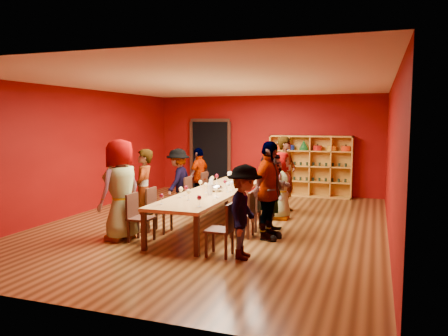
# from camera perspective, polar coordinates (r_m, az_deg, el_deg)

# --- Properties ---
(room_shell) EXTENTS (7.10, 9.10, 3.04)m
(room_shell) POSITION_cam_1_polar(r_m,az_deg,el_deg) (9.24, -1.20, 1.67)
(room_shell) COLOR #4E2F14
(room_shell) RESTS_ON ground
(tasting_table) EXTENTS (1.10, 4.50, 0.75)m
(tasting_table) POSITION_cam_1_polar(r_m,az_deg,el_deg) (9.34, -1.19, -3.24)
(tasting_table) COLOR tan
(tasting_table) RESTS_ON ground
(doorway) EXTENTS (1.40, 0.17, 2.30)m
(doorway) POSITION_cam_1_polar(r_m,az_deg,el_deg) (14.04, -1.73, 1.65)
(doorway) COLOR black
(doorway) RESTS_ON ground
(shelving_unit) EXTENTS (2.40, 0.40, 1.80)m
(shelving_unit) POSITION_cam_1_polar(r_m,az_deg,el_deg) (13.13, 11.21, 0.62)
(shelving_unit) COLOR gold
(shelving_unit) RESTS_ON ground
(chair_person_left_0) EXTENTS (0.42, 0.42, 0.89)m
(chair_person_left_0) POSITION_cam_1_polar(r_m,az_deg,el_deg) (8.28, -11.24, -6.00)
(chair_person_left_0) COLOR black
(chair_person_left_0) RESTS_ON ground
(person_left_0) EXTENTS (0.71, 1.02, 1.89)m
(person_left_0) POSITION_cam_1_polar(r_m,az_deg,el_deg) (8.38, -13.35, -2.78)
(person_left_0) COLOR #4A4A4E
(person_left_0) RESTS_ON ground
(chair_person_left_1) EXTENTS (0.42, 0.42, 0.89)m
(chair_person_left_1) POSITION_cam_1_polar(r_m,az_deg,el_deg) (8.90, -8.84, -5.11)
(chair_person_left_1) COLOR black
(chair_person_left_1) RESTS_ON ground
(person_left_1) EXTENTS (0.61, 0.72, 1.66)m
(person_left_1) POSITION_cam_1_polar(r_m,az_deg,el_deg) (8.98, -10.44, -2.86)
(person_left_1) COLOR beige
(person_left_1) RESTS_ON ground
(chair_person_left_3) EXTENTS (0.42, 0.42, 0.89)m
(chair_person_left_3) POSITION_cam_1_polar(r_m,az_deg,el_deg) (10.50, -4.18, -3.33)
(chair_person_left_3) COLOR black
(chair_person_left_3) RESTS_ON ground
(person_left_3) EXTENTS (0.49, 1.04, 1.57)m
(person_left_3) POSITION_cam_1_polar(r_m,az_deg,el_deg) (10.61, -6.00, -1.68)
(person_left_3) COLOR #161F3C
(person_left_3) RESTS_ON ground
(chair_person_left_4) EXTENTS (0.42, 0.42, 0.89)m
(chair_person_left_4) POSITION_cam_1_polar(r_m,az_deg,el_deg) (11.47, -2.07, -2.51)
(chair_person_left_4) COLOR black
(chair_person_left_4) RESTS_ON ground
(person_left_4) EXTENTS (0.54, 0.94, 1.52)m
(person_left_4) POSITION_cam_1_polar(r_m,az_deg,el_deg) (11.53, -3.27, -1.14)
(person_left_4) COLOR #525257
(person_left_4) RESTS_ON ground
(chair_person_right_0) EXTENTS (0.42, 0.42, 0.89)m
(chair_person_right_0) POSITION_cam_1_polar(r_m,az_deg,el_deg) (7.23, 0.02, -7.66)
(chair_person_right_0) COLOR black
(chair_person_right_0) RESTS_ON ground
(person_right_0) EXTENTS (0.47, 1.01, 1.53)m
(person_right_0) POSITION_cam_1_polar(r_m,az_deg,el_deg) (7.07, 2.67, -5.74)
(person_right_0) COLOR #535258
(person_right_0) RESTS_ON ground
(chair_person_right_1) EXTENTS (0.42, 0.42, 0.89)m
(chair_person_right_1) POSITION_cam_1_polar(r_m,az_deg,el_deg) (8.41, 2.89, -5.71)
(chair_person_right_1) COLOR black
(chair_person_right_1) RESTS_ON ground
(person_right_1) EXTENTS (0.69, 1.16, 1.86)m
(person_right_1) POSITION_cam_1_polar(r_m,az_deg,el_deg) (8.22, 5.83, -2.94)
(person_right_1) COLOR #4A494E
(person_right_1) RESTS_ON ground
(chair_person_right_2) EXTENTS (0.42, 0.42, 0.89)m
(chair_person_right_2) POSITION_cam_1_polar(r_m,az_deg,el_deg) (8.93, 3.90, -5.02)
(chair_person_right_2) COLOR black
(chair_person_right_2) RESTS_ON ground
(person_right_2) EXTENTS (0.52, 1.51, 1.61)m
(person_right_2) POSITION_cam_1_polar(r_m,az_deg,el_deg) (8.79, 6.14, -3.18)
(person_right_2) COLOR #121532
(person_right_2) RESTS_ON ground
(chair_person_right_3) EXTENTS (0.42, 0.42, 0.89)m
(chair_person_right_3) POSITION_cam_1_polar(r_m,az_deg,el_deg) (10.08, 5.73, -3.75)
(chair_person_right_3) COLOR black
(chair_person_right_3) RESTS_ON ground
(person_right_3) EXTENTS (0.41, 0.75, 1.53)m
(person_right_3) POSITION_cam_1_polar(r_m,az_deg,el_deg) (9.97, 7.35, -2.31)
(person_right_3) COLOR #121733
(person_right_3) RESTS_ON ground
(chair_person_right_4) EXTENTS (0.42, 0.42, 0.89)m
(chair_person_right_4) POSITION_cam_1_polar(r_m,az_deg,el_deg) (10.88, 6.77, -3.02)
(chair_person_right_4) COLOR black
(chair_person_right_4) RESTS_ON ground
(person_right_4) EXTENTS (0.64, 0.77, 1.85)m
(person_right_4) POSITION_cam_1_polar(r_m,az_deg,el_deg) (10.77, 8.09, -0.82)
(person_right_4) COLOR pink
(person_right_4) RESTS_ON ground
(wine_glass_0) EXTENTS (0.08, 0.08, 0.21)m
(wine_glass_0) POSITION_cam_1_polar(r_m,az_deg,el_deg) (9.08, 0.51, -2.23)
(wine_glass_0) COLOR white
(wine_glass_0) RESTS_ON tasting_table
(wine_glass_1) EXTENTS (0.08, 0.08, 0.19)m
(wine_glass_1) POSITION_cam_1_polar(r_m,az_deg,el_deg) (10.76, 3.41, -0.99)
(wine_glass_1) COLOR white
(wine_glass_1) RESTS_ON tasting_table
(wine_glass_2) EXTENTS (0.08, 0.08, 0.21)m
(wine_glass_2) POSITION_cam_1_polar(r_m,az_deg,el_deg) (8.49, -5.65, -2.83)
(wine_glass_2) COLOR white
(wine_glass_2) RESTS_ON tasting_table
(wine_glass_3) EXTENTS (0.08, 0.08, 0.20)m
(wine_glass_3) POSITION_cam_1_polar(r_m,az_deg,el_deg) (9.48, -3.09, -1.91)
(wine_glass_3) COLOR white
(wine_glass_3) RESTS_ON tasting_table
(wine_glass_4) EXTENTS (0.08, 0.08, 0.20)m
(wine_glass_4) POSITION_cam_1_polar(r_m,az_deg,el_deg) (9.96, 1.99, -1.49)
(wine_glass_4) COLOR white
(wine_glass_4) RESTS_ON tasting_table
(wine_glass_5) EXTENTS (0.08, 0.08, 0.20)m
(wine_glass_5) POSITION_cam_1_polar(r_m,az_deg,el_deg) (10.16, -1.55, -1.35)
(wine_glass_5) COLOR white
(wine_glass_5) RESTS_ON tasting_table
(wine_glass_6) EXTENTS (0.08, 0.08, 0.20)m
(wine_glass_6) POSITION_cam_1_polar(r_m,az_deg,el_deg) (11.11, 0.82, -0.69)
(wine_glass_6) COLOR white
(wine_glass_6) RESTS_ON tasting_table
(wine_glass_7) EXTENTS (0.08, 0.08, 0.20)m
(wine_glass_7) POSITION_cam_1_polar(r_m,az_deg,el_deg) (11.04, 0.63, -0.75)
(wine_glass_7) COLOR white
(wine_glass_7) RESTS_ON tasting_table
(wine_glass_8) EXTENTS (0.07, 0.07, 0.18)m
(wine_glass_8) POSITION_cam_1_polar(r_m,az_deg,el_deg) (10.91, 3.65, -0.91)
(wine_glass_8) COLOR white
(wine_glass_8) RESTS_ON tasting_table
(wine_glass_9) EXTENTS (0.08, 0.08, 0.19)m
(wine_glass_9) POSITION_cam_1_polar(r_m,az_deg,el_deg) (10.14, 2.33, -1.40)
(wine_glass_9) COLOR white
(wine_glass_9) RESTS_ON tasting_table
(wine_glass_10) EXTENTS (0.08, 0.08, 0.21)m
(wine_glass_10) POSITION_cam_1_polar(r_m,az_deg,el_deg) (8.19, -4.63, -3.16)
(wine_glass_10) COLOR white
(wine_glass_10) RESTS_ON tasting_table
(wine_glass_11) EXTENTS (0.08, 0.08, 0.21)m
(wine_glass_11) POSITION_cam_1_polar(r_m,az_deg,el_deg) (7.54, -3.26, -3.96)
(wine_glass_11) COLOR white
(wine_glass_11) RESTS_ON tasting_table
(wine_glass_12) EXTENTS (0.08, 0.08, 0.19)m
(wine_glass_12) POSITION_cam_1_polar(r_m,az_deg,el_deg) (8.39, -0.97, -3.00)
(wine_glass_12) COLOR white
(wine_glass_12) RESTS_ON tasting_table
(wine_glass_13) EXTENTS (0.08, 0.08, 0.19)m
(wine_glass_13) POSITION_cam_1_polar(r_m,az_deg,el_deg) (10.67, 0.63, -1.05)
(wine_glass_13) COLOR white
(wine_glass_13) RESTS_ON tasting_table
(wine_glass_14) EXTENTS (0.08, 0.08, 0.19)m
(wine_glass_14) POSITION_cam_1_polar(r_m,az_deg,el_deg) (9.62, 0.13, -1.83)
(wine_glass_14) COLOR white
(wine_glass_14) RESTS_ON tasting_table
(wine_glass_15) EXTENTS (0.09, 0.09, 0.21)m
(wine_glass_15) POSITION_cam_1_polar(r_m,az_deg,el_deg) (8.98, -2.41, -2.30)
(wine_glass_15) COLOR white
(wine_glass_15) RESTS_ON tasting_table
(wine_glass_16) EXTENTS (0.09, 0.09, 0.22)m
(wine_glass_16) POSITION_cam_1_polar(r_m,az_deg,el_deg) (10.38, -0.97, -1.10)
(wine_glass_16) COLOR white
(wine_glass_16) RESTS_ON tasting_table
(wine_glass_17) EXTENTS (0.08, 0.08, 0.19)m
(wine_glass_17) POSITION_cam_1_polar(r_m,az_deg,el_deg) (7.83, -8.17, -3.71)
(wine_glass_17) COLOR white
(wine_glass_17) RESTS_ON tasting_table
(wine_glass_18) EXTENTS (0.08, 0.08, 0.20)m
(wine_glass_18) POSITION_cam_1_polar(r_m,az_deg,el_deg) (8.69, -4.98, -2.65)
(wine_glass_18) COLOR white
(wine_glass_18) RESTS_ON tasting_table
(wine_glass_19) EXTENTS (0.08, 0.08, 0.21)m
(wine_glass_19) POSITION_cam_1_polar(r_m,az_deg,el_deg) (9.30, 1.00, -2.03)
(wine_glass_19) COLOR white
(wine_glass_19) RESTS_ON tasting_table
(spittoon_bowl) EXTENTS (0.28, 0.28, 0.15)m
(spittoon_bowl) POSITION_cam_1_polar(r_m,az_deg,el_deg) (9.21, -1.06, -2.64)
(spittoon_bowl) COLOR #B5B8BD
(spittoon_bowl) RESTS_ON tasting_table
(carafe_a) EXTENTS (0.10, 0.10, 0.25)m
(carafe_a) POSITION_cam_1_polar(r_m,az_deg,el_deg) (9.53, -1.70, -2.07)
(carafe_a) COLOR white
(carafe_a) RESTS_ON tasting_table
(carafe_b) EXTENTS (0.13, 0.13, 0.26)m
(carafe_b) POSITION_cam_1_polar(r_m,az_deg,el_deg) (8.74, -1.85, -2.78)
(carafe_b) COLOR white
(carafe_b) RESTS_ON tasting_table
(wine_bottle) EXTENTS (0.09, 0.09, 0.33)m
(wine_bottle) POSITION_cam_1_polar(r_m,az_deg,el_deg) (11.08, 3.09, -0.84)
(wine_bottle) COLOR #123217
(wine_bottle) RESTS_ON tasting_table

